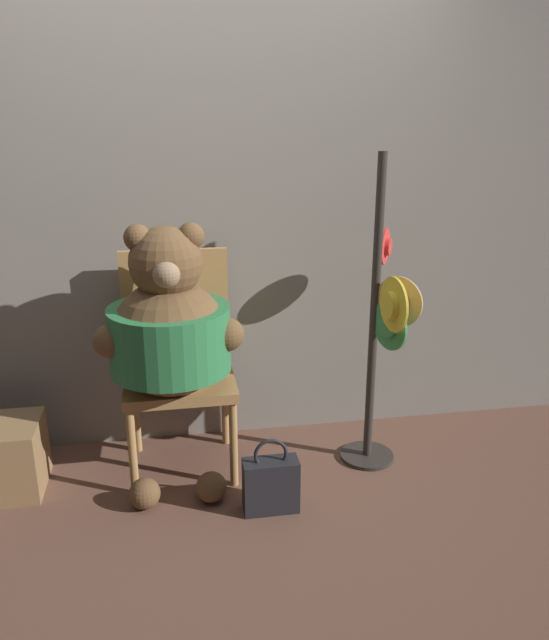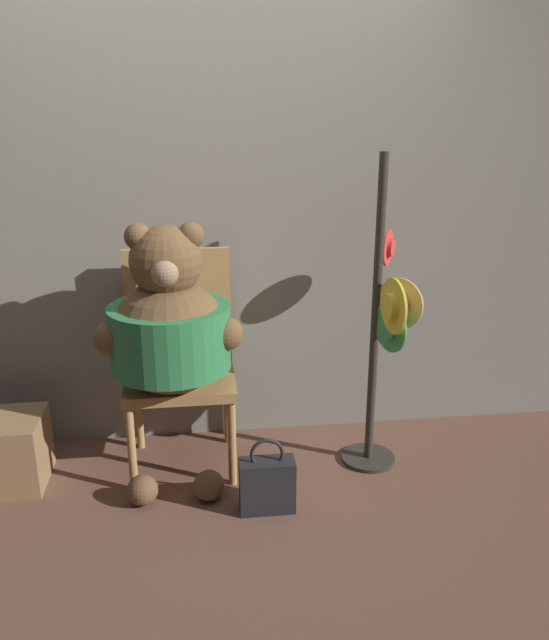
# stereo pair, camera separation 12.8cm
# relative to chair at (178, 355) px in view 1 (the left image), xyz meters

# --- Properties ---
(ground_plane) EXTENTS (14.00, 14.00, 0.00)m
(ground_plane) POSITION_rel_chair_xyz_m (0.17, -0.28, -0.58)
(ground_plane) COLOR brown
(wall_back) EXTENTS (8.00, 0.10, 2.73)m
(wall_back) POSITION_rel_chair_xyz_m (0.17, 0.29, 0.78)
(wall_back) COLOR gray
(wall_back) RESTS_ON ground_plane
(chair) EXTENTS (0.53, 0.47, 1.09)m
(chair) POSITION_rel_chair_xyz_m (0.00, 0.00, 0.00)
(chair) COLOR #B2844C
(chair) RESTS_ON ground_plane
(teddy_bear) EXTENTS (0.68, 0.61, 1.27)m
(teddy_bear) POSITION_rel_chair_xyz_m (-0.04, -0.17, 0.19)
(teddy_bear) COLOR brown
(teddy_bear) RESTS_ON ground_plane
(hat_display_rack) EXTENTS (0.31, 0.53, 1.57)m
(hat_display_rack) POSITION_rel_chair_xyz_m (0.99, -0.22, 0.15)
(hat_display_rack) COLOR #332D28
(hat_display_rack) RESTS_ON ground_plane
(handbag_on_ground) EXTENTS (0.25, 0.11, 0.36)m
(handbag_on_ground) POSITION_rel_chair_xyz_m (0.38, -0.53, -0.45)
(handbag_on_ground) COLOR #232328
(handbag_on_ground) RESTS_ON ground_plane
(wooden_crate) EXTENTS (0.34, 0.34, 0.34)m
(wooden_crate) POSITION_rel_chair_xyz_m (-0.84, -0.15, -0.41)
(wooden_crate) COLOR #937047
(wooden_crate) RESTS_ON ground_plane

